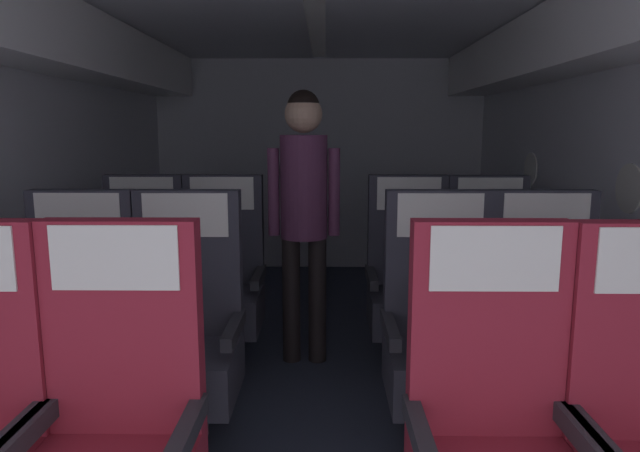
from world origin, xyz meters
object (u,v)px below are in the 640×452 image
(seat_b_right_window, at_px, (440,339))
(seat_a_right_window, at_px, (494,446))
(seat_c_left_window, at_px, (142,285))
(seat_b_left_window, at_px, (78,338))
(seat_c_left_aisle, at_px, (222,285))
(seat_b_left_aisle, at_px, (185,339))
(seat_b_right_aisle, at_px, (545,339))
(seat_c_right_window, at_px, (409,286))
(seat_a_left_aisle, at_px, (115,444))
(seat_c_right_aisle, at_px, (489,287))
(flight_attendant, at_px, (304,198))

(seat_b_right_window, bearing_deg, seat_a_right_window, -90.82)
(seat_c_left_window, bearing_deg, seat_b_left_window, -90.18)
(seat_c_left_window, height_order, seat_c_left_aisle, same)
(seat_b_left_window, relative_size, seat_b_left_aisle, 1.00)
(seat_b_right_aisle, bearing_deg, seat_b_left_window, -179.71)
(seat_a_right_window, height_order, seat_c_right_window, same)
(seat_a_left_aisle, distance_m, seat_c_right_aisle, 2.39)
(seat_a_left_aisle, height_order, seat_b_left_aisle, same)
(flight_attendant, bearing_deg, seat_a_right_window, -87.87)
(seat_b_right_aisle, bearing_deg, seat_c_left_window, 157.50)
(seat_a_left_aisle, bearing_deg, seat_a_right_window, 0.01)
(seat_c_right_window, bearing_deg, seat_c_left_aisle, -179.98)
(seat_c_left_window, relative_size, flight_attendant, 0.70)
(seat_b_left_window, height_order, seat_b_right_aisle, same)
(seat_c_right_aisle, relative_size, flight_attendant, 0.70)
(seat_a_left_aisle, relative_size, seat_b_right_window, 1.00)
(seat_b_left_window, relative_size, seat_c_left_aisle, 1.00)
(seat_c_left_window, bearing_deg, seat_c_right_aisle, -0.66)
(seat_a_right_window, xyz_separation_m, seat_c_right_window, (0.00, 1.77, 0.00))
(seat_b_left_window, bearing_deg, seat_b_right_window, 0.11)
(seat_b_left_aisle, bearing_deg, seat_b_right_window, 0.40)
(seat_c_left_aisle, xyz_separation_m, seat_c_right_window, (1.14, 0.00, 0.00))
(seat_b_right_aisle, height_order, flight_attendant, flight_attendant)
(seat_c_left_aisle, height_order, flight_attendant, flight_attendant)
(seat_b_right_window, xyz_separation_m, seat_c_left_window, (-1.65, 0.89, 0.00))
(seat_a_right_window, distance_m, seat_b_left_window, 1.86)
(seat_c_right_window, bearing_deg, seat_b_left_window, -151.43)
(seat_c_left_window, bearing_deg, seat_b_right_aisle, -22.50)
(seat_c_right_aisle, relative_size, seat_c_right_window, 1.00)
(seat_b_right_window, bearing_deg, seat_b_left_aisle, -179.60)
(seat_b_left_window, bearing_deg, seat_a_right_window, -28.05)
(seat_a_right_window, bearing_deg, seat_b_left_aisle, 142.83)
(seat_c_left_aisle, distance_m, seat_c_right_aisle, 1.63)
(seat_a_right_window, distance_m, seat_b_right_aisle, 1.01)
(seat_a_left_aisle, bearing_deg, seat_c_right_aisle, 46.93)
(seat_c_right_aisle, bearing_deg, seat_c_right_window, 177.24)
(seat_b_right_window, relative_size, seat_c_left_aisle, 1.00)
(seat_b_left_window, xyz_separation_m, flight_attendant, (1.00, 0.89, 0.54))
(seat_b_left_window, height_order, seat_c_left_window, same)
(seat_a_left_aisle, bearing_deg, seat_c_right_window, 57.07)
(seat_a_left_aisle, relative_size, seat_c_left_aisle, 1.00)
(seat_b_left_aisle, relative_size, seat_c_left_aisle, 1.00)
(seat_a_right_window, height_order, seat_b_left_window, same)
(seat_b_right_window, height_order, seat_c_left_aisle, same)
(seat_b_right_aisle, distance_m, flight_attendant, 1.53)
(seat_b_left_aisle, relative_size, seat_c_right_aisle, 1.00)
(seat_b_right_aisle, xyz_separation_m, seat_c_left_aisle, (-1.64, 0.88, 0.00))
(seat_c_left_aisle, bearing_deg, seat_b_right_window, -37.57)
(seat_b_left_aisle, relative_size, flight_attendant, 0.70)
(seat_a_left_aisle, bearing_deg, flight_attendant, 74.00)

